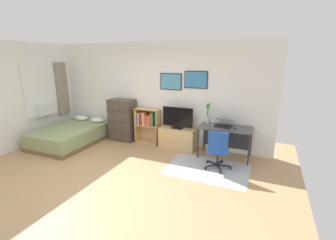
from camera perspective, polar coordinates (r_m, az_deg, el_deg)
ground_plane at (r=4.83m, az=-16.05°, el=-13.99°), size 7.20×7.20×0.00m
wall_back_with_posters at (r=6.35m, az=-2.93°, el=6.48°), size 6.12×0.09×2.70m
area_rug at (r=5.13m, az=9.57°, el=-11.76°), size 1.70×1.20×0.01m
bed at (r=6.99m, az=-22.39°, el=-3.34°), size 1.40×2.03×0.58m
dresser at (r=6.75m, az=-11.09°, el=0.02°), size 0.73×0.46×1.17m
bookshelf at (r=6.41m, az=-5.23°, el=-0.52°), size 0.67×0.30×0.96m
tv_stand at (r=6.09m, az=2.36°, el=-4.41°), size 0.93×0.41×0.54m
television at (r=5.92m, az=2.34°, el=0.49°), size 0.80×0.16×0.55m
desk at (r=5.67m, az=13.96°, el=-2.78°), size 1.19×0.60×0.74m
office_chair at (r=4.98m, az=12.08°, el=-6.99°), size 0.57×0.58×0.86m
laptop at (r=5.62m, az=13.55°, el=-0.77°), size 0.44×0.46×0.17m
computer_mouse at (r=5.47m, az=16.12°, el=-1.92°), size 0.06×0.10×0.03m
bamboo_vase at (r=5.74m, az=9.69°, el=1.52°), size 0.10×0.10×0.50m
wine_glass at (r=5.52m, az=10.93°, el=-0.18°), size 0.07×0.07×0.18m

